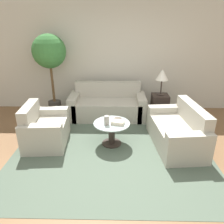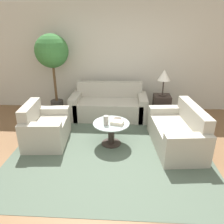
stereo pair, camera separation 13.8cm
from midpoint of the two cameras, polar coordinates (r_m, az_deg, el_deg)
name	(u,v)px [view 2 (the right image)]	position (r m, az deg, el deg)	size (l,w,h in m)	color
ground_plane	(117,168)	(3.59, 2.34, -14.42)	(14.00, 14.00, 0.00)	brown
wall_back	(121,58)	(5.60, 3.10, 13.81)	(10.00, 0.06, 2.60)	beige
rug	(111,143)	(4.21, 0.76, -8.21)	(3.45, 3.47, 0.01)	#4C5B4C
sofa_main	(109,106)	(5.27, 0.00, 1.68)	(1.78, 0.79, 0.80)	#B2AD9E
armchair	(44,129)	(4.33, -16.48, -4.22)	(0.79, 1.02, 0.77)	#B2AD9E
loveseat	(179,133)	(4.21, 18.02, -5.26)	(0.88, 1.46, 0.79)	#B2AD9E
coffee_table	(111,130)	(4.07, 0.78, -4.84)	(0.67, 0.67, 0.44)	#332823
side_table	(161,107)	(5.29, 13.47, 1.28)	(0.38, 0.38, 0.58)	#332823
table_lamp	(164,76)	(5.07, 14.23, 9.08)	(0.29, 0.29, 0.59)	#332823
potted_plant	(52,55)	(5.39, -14.66, 14.24)	(0.77, 0.77, 1.91)	#3D3833
vase	(106,120)	(3.90, -0.57, -2.19)	(0.09, 0.09, 0.17)	#9E998E
bowl	(117,120)	(4.04, 2.42, -2.11)	(0.14, 0.14, 0.06)	brown
book_stack	(117,123)	(3.94, 2.36, -2.81)	(0.26, 0.20, 0.07)	beige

